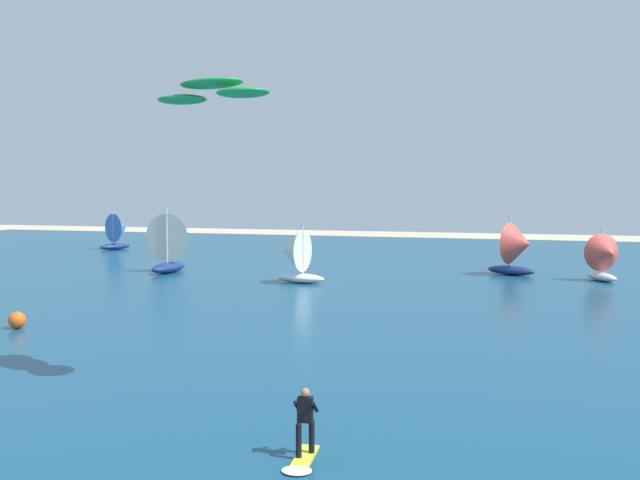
% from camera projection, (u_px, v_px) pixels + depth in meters
% --- Properties ---
extents(ocean, '(160.00, 90.00, 0.10)m').
position_uv_depth(ocean, '(465.00, 279.00, 52.05)').
color(ocean, navy).
rests_on(ocean, ground).
extents(kitesurfer, '(0.82, 2.01, 1.67)m').
position_uv_depth(kitesurfer, '(304.00, 435.00, 16.81)').
color(kitesurfer, yellow).
rests_on(kitesurfer, ocean).
extents(kite, '(4.73, 2.86, 0.68)m').
position_uv_depth(kite, '(211.00, 91.00, 22.56)').
color(kite, '#198C3F').
extents(sailboat_mid_right, '(3.50, 3.91, 4.40)m').
position_uv_depth(sailboat_mid_right, '(119.00, 231.00, 77.97)').
color(sailboat_mid_right, navy).
rests_on(sailboat_mid_right, ocean).
extents(sailboat_anchored_offshore, '(3.02, 3.39, 3.78)m').
position_uv_depth(sailboat_anchored_offshore, '(606.00, 257.00, 50.03)').
color(sailboat_anchored_offshore, silver).
rests_on(sailboat_anchored_offshore, ocean).
extents(sailboat_near_shore, '(4.00, 3.58, 4.50)m').
position_uv_depth(sailboat_near_shore, '(518.00, 248.00, 53.67)').
color(sailboat_near_shore, navy).
rests_on(sailboat_near_shore, ocean).
extents(sailboat_trailing, '(3.67, 4.37, 5.19)m').
position_uv_depth(sailboat_trailing, '(172.00, 242.00, 56.13)').
color(sailboat_trailing, navy).
rests_on(sailboat_trailing, ocean).
extents(sailboat_far_right, '(3.62, 3.10, 4.17)m').
position_uv_depth(sailboat_far_right, '(294.00, 255.00, 49.52)').
color(sailboat_far_right, white).
rests_on(sailboat_far_right, ocean).
extents(marker_buoy, '(0.79, 0.79, 0.79)m').
position_uv_depth(marker_buoy, '(17.00, 320.00, 32.97)').
color(marker_buoy, '#E55919').
rests_on(marker_buoy, ocean).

